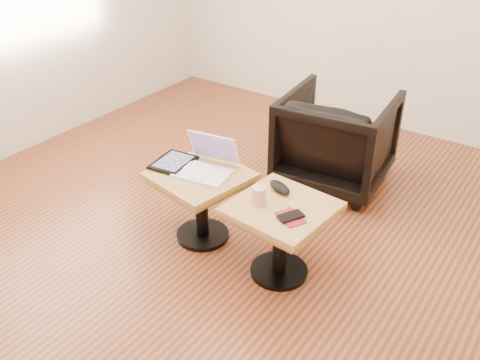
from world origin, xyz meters
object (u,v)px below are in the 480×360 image
Objects in this scene: striped_cup at (259,195)px; side_table_left at (201,190)px; armchair at (336,139)px; side_table_right at (281,223)px; laptop at (206,165)px.

side_table_left is at bearing 171.10° from striped_cup.
striped_cup is 0.13× the size of armchair.
laptop reaches higher than side_table_right.
side_table_right is (0.55, -0.02, 0.00)m from side_table_left.
laptop is 1.08m from armchair.
striped_cup is (0.43, -0.11, 0.01)m from laptop.
side_table_right is 0.73× the size of armchair.
side_table_left and side_table_right have the same top height.
side_table_left is 0.55m from side_table_right.
armchair is (0.33, 1.02, -0.16)m from laptop.
side_table_right is at bearing 23.63° from striped_cup.
side_table_left is 0.47m from striped_cup.
side_table_left is 1.08× the size of side_table_right.
striped_cup is at bearing -151.40° from side_table_right.
side_table_left is at bearing 66.03° from armchair.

